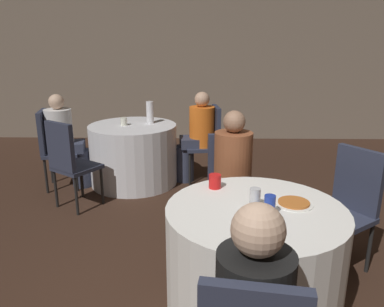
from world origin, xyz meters
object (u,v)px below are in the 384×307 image
object	(u,v)px
table_near	(253,262)
soda_can_silver	(255,198)
chair_near_north	(230,180)
chair_far_west	(52,143)
table_far	(134,154)
person_white_shirt	(67,142)
person_floral_shirt	(234,184)
chair_far_southwest	(68,158)
chair_far_east	(209,137)
pizza_plate_near	(294,203)
soda_can_blue	(270,205)
chair_near_northeast	(349,200)
bottle_far	(150,112)
person_orange_shirt	(196,137)

from	to	relation	value
table_near	soda_can_silver	distance (m)	0.43
chair_near_north	chair_far_west	bearing A→B (deg)	-34.91
table_near	table_far	xyz separation A→B (m)	(-1.16, 2.35, 0.00)
person_white_shirt	soda_can_silver	xyz separation A→B (m)	(1.92, -2.17, 0.24)
person_floral_shirt	soda_can_silver	distance (m)	0.81
table_far	person_floral_shirt	size ratio (longest dim) A/B	0.90
chair_far_west	chair_far_southwest	size ratio (longest dim) A/B	1.00
chair_far_west	chair_far_east	size ratio (longest dim) A/B	1.00
soda_can_silver	chair_near_north	bearing A→B (deg)	94.03
pizza_plate_near	soda_can_blue	size ratio (longest dim) A/B	1.98
table_far	chair_near_northeast	world-z (taller)	chair_near_northeast
chair_far_east	soda_can_silver	size ratio (longest dim) A/B	7.80
chair_far_southwest	soda_can_blue	xyz separation A→B (m)	(1.76, -1.64, 0.24)
bottle_far	soda_can_blue	bearing A→B (deg)	-68.11
chair_far_southwest	person_floral_shirt	size ratio (longest dim) A/B	0.80
bottle_far	person_floral_shirt	bearing A→B (deg)	-61.51
table_far	pizza_plate_near	xyz separation A→B (m)	(1.41, -2.28, 0.38)
chair_near_north	person_orange_shirt	world-z (taller)	person_orange_shirt
table_near	bottle_far	distance (m)	2.68
person_white_shirt	soda_can_blue	world-z (taller)	person_white_shirt
table_near	person_floral_shirt	distance (m)	0.83
chair_far_west	chair_far_east	xyz separation A→B (m)	(1.88, 0.31, 0.00)
table_near	person_orange_shirt	world-z (taller)	person_orange_shirt
chair_far_west	table_far	bearing A→B (deg)	90.00
person_floral_shirt	soda_can_blue	world-z (taller)	person_floral_shirt
chair_near_north	soda_can_silver	world-z (taller)	chair_near_north
person_white_shirt	chair_near_north	bearing A→B (deg)	45.16
bottle_far	chair_far_east	bearing A→B (deg)	1.78
table_far	person_orange_shirt	world-z (taller)	person_orange_shirt
chair_far_west	soda_can_blue	world-z (taller)	chair_far_west
chair_near_north	chair_far_southwest	bearing A→B (deg)	-24.37
pizza_plate_near	soda_can_blue	xyz separation A→B (m)	(-0.18, -0.15, 0.05)
chair_far_southwest	chair_far_west	bearing A→B (deg)	157.66
table_far	soda_can_silver	world-z (taller)	soda_can_silver
chair_far_southwest	person_orange_shirt	world-z (taller)	person_orange_shirt
person_orange_shirt	pizza_plate_near	world-z (taller)	person_orange_shirt
table_far	chair_far_east	size ratio (longest dim) A/B	1.12
chair_far_west	pizza_plate_near	bearing A→B (deg)	36.83
person_floral_shirt	bottle_far	size ratio (longest dim) A/B	4.37
chair_far_west	person_orange_shirt	size ratio (longest dim) A/B	0.84
chair_near_north	chair_near_northeast	bearing A→B (deg)	150.31
chair_far_southwest	person_floral_shirt	xyz separation A→B (m)	(1.63, -0.76, 0.03)
table_near	chair_far_east	xyz separation A→B (m)	(-0.22, 2.47, 0.19)
person_floral_shirt	person_white_shirt	bearing A→B (deg)	-41.21
chair_far_west	soda_can_silver	distance (m)	3.00
bottle_far	table_far	bearing A→B (deg)	-153.50
person_floral_shirt	bottle_far	xyz separation A→B (m)	(-0.90, 1.65, 0.29)
table_far	chair_far_west	distance (m)	0.97
chair_far_west	soda_can_blue	bearing A→B (deg)	32.51
chair_far_east	chair_far_southwest	bearing A→B (deg)	114.22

